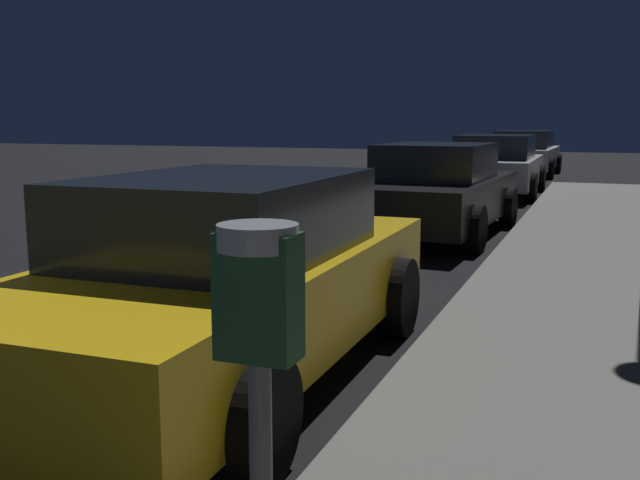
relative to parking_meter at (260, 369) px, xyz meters
The scene contains 5 objects.
parking_meter is the anchor object (origin of this frame).
car_yellow_cab 3.40m from the parking_meter, 119.76° to the left, with size 1.98×4.39×1.43m.
car_black 9.86m from the parking_meter, 99.76° to the left, with size 2.11×4.40×1.43m.
car_silver 16.30m from the parking_meter, 95.87° to the left, with size 2.13×4.17×1.43m.
car_white 22.83m from the parking_meter, 94.19° to the left, with size 2.13×4.23×1.43m.
Camera 1 is at (5.25, -2.21, 1.81)m, focal length 40.91 mm.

